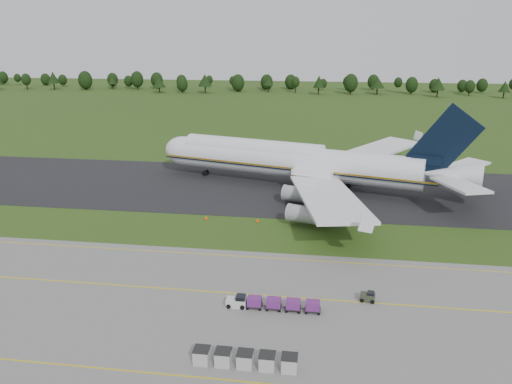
# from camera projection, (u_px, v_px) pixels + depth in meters

# --- Properties ---
(ground) EXTENTS (600.00, 600.00, 0.00)m
(ground) POSITION_uv_depth(u_px,v_px,m) (259.00, 234.00, 89.95)
(ground) COLOR #2A4615
(ground) RESTS_ON ground
(apron) EXTENTS (300.00, 52.00, 0.06)m
(apron) POSITION_uv_depth(u_px,v_px,m) (220.00, 345.00, 57.86)
(apron) COLOR slate
(apron) RESTS_ON ground
(taxiway) EXTENTS (300.00, 40.00, 0.08)m
(taxiway) POSITION_uv_depth(u_px,v_px,m) (275.00, 188.00, 116.35)
(taxiway) COLOR black
(taxiway) RESTS_ON ground
(apron_markings) EXTENTS (300.00, 30.20, 0.01)m
(apron_markings) POSITION_uv_depth(u_px,v_px,m) (231.00, 312.00, 64.47)
(apron_markings) COLOR #DBBF0C
(apron_markings) RESTS_ON apron
(tree_line) EXTENTS (524.15, 22.98, 11.74)m
(tree_line) POSITION_uv_depth(u_px,v_px,m) (314.00, 83.00, 295.04)
(tree_line) COLOR black
(tree_line) RESTS_ON ground
(aircraft) EXTENTS (76.19, 71.57, 21.34)m
(aircraft) POSITION_uv_depth(u_px,v_px,m) (299.00, 161.00, 115.74)
(aircraft) COLOR white
(aircraft) RESTS_ON ground
(baggage_train) EXTENTS (12.37, 1.58, 1.52)m
(baggage_train) POSITION_uv_depth(u_px,v_px,m) (272.00, 303.00, 65.10)
(baggage_train) COLOR silver
(baggage_train) RESTS_ON apron
(utility_cart) EXTENTS (2.11, 1.43, 1.08)m
(utility_cart) POSITION_uv_depth(u_px,v_px,m) (368.00, 297.00, 67.12)
(utility_cart) COLOR #303625
(utility_cart) RESTS_ON apron
(uld_row) EXTENTS (11.36, 1.76, 1.74)m
(uld_row) POSITION_uv_depth(u_px,v_px,m) (245.00, 359.00, 53.83)
(uld_row) COLOR #AFAFAF
(uld_row) RESTS_ON apron
(edge_markers) EXTENTS (10.52, 0.30, 0.60)m
(edge_markers) POSITION_uv_depth(u_px,v_px,m) (232.00, 220.00, 95.85)
(edge_markers) COLOR #FF5D08
(edge_markers) RESTS_ON ground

